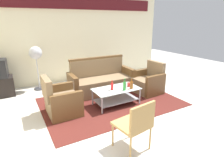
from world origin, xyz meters
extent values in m
plane|color=beige|center=(0.00, 0.00, 0.00)|extent=(14.00, 14.00, 0.00)
cube|color=beige|center=(0.00, 3.06, 1.40)|extent=(6.52, 0.12, 2.80)
cube|color=#4C1419|center=(0.00, 2.97, 2.47)|extent=(5.76, 0.08, 0.36)
cube|color=#511E19|center=(0.05, 0.75, 0.01)|extent=(3.29, 2.26, 0.01)
cube|color=#7F6647|center=(0.15, 1.43, 0.22)|extent=(1.61, 0.73, 0.42)
cube|color=#7F6647|center=(0.16, 1.75, 0.67)|extent=(1.60, 0.17, 0.48)
cube|color=brown|center=(0.99, 1.41, 0.32)|extent=(0.13, 0.70, 0.62)
cube|color=brown|center=(-0.69, 1.44, 0.32)|extent=(0.13, 0.70, 0.62)
cube|color=brown|center=(0.16, 1.75, 0.94)|extent=(1.64, 0.13, 0.06)
cube|color=#7F6647|center=(-1.14, 0.73, 0.21)|extent=(0.66, 0.60, 0.40)
cube|color=#7F6647|center=(-1.45, 0.73, 0.64)|extent=(0.12, 0.60, 0.45)
cube|color=brown|center=(-1.14, 1.06, 0.30)|extent=(0.66, 0.10, 0.58)
cube|color=brown|center=(-1.14, 0.40, 0.30)|extent=(0.66, 0.10, 0.58)
cube|color=#7F6647|center=(1.25, 0.81, 0.21)|extent=(0.69, 0.64, 0.40)
cube|color=#7F6647|center=(1.56, 0.83, 0.64)|extent=(0.15, 0.61, 0.45)
cube|color=brown|center=(1.27, 0.48, 0.30)|extent=(0.66, 0.14, 0.58)
cube|color=brown|center=(1.23, 1.14, 0.30)|extent=(0.66, 0.14, 0.58)
cube|color=silver|center=(0.09, 0.56, 0.40)|extent=(1.10, 0.60, 0.02)
cube|color=#9E9EA5|center=(0.09, 0.56, 0.13)|extent=(1.00, 0.52, 0.02)
cylinder|color=#9E9EA5|center=(-0.42, 0.82, 0.21)|extent=(0.04, 0.04, 0.40)
cylinder|color=#9E9EA5|center=(0.60, 0.82, 0.21)|extent=(0.04, 0.04, 0.40)
cylinder|color=#9E9EA5|center=(-0.42, 0.30, 0.21)|extent=(0.04, 0.04, 0.40)
cylinder|color=#9E9EA5|center=(0.60, 0.30, 0.21)|extent=(0.04, 0.04, 0.40)
cylinder|color=red|center=(-0.03, 0.54, 0.49)|extent=(0.06, 0.06, 0.16)
cylinder|color=red|center=(-0.03, 0.54, 0.61)|extent=(0.02, 0.02, 0.07)
cylinder|color=brown|center=(0.41, 0.39, 0.50)|extent=(0.07, 0.07, 0.17)
cylinder|color=brown|center=(0.41, 0.39, 0.62)|extent=(0.03, 0.03, 0.07)
cylinder|color=#2D8C38|center=(0.21, 0.38, 0.51)|extent=(0.07, 0.07, 0.20)
cylinder|color=#2D8C38|center=(0.21, 0.38, 0.65)|extent=(0.03, 0.03, 0.08)
cylinder|color=red|center=(0.44, 0.53, 0.46)|extent=(0.08, 0.08, 0.10)
cylinder|color=#2D2D33|center=(-1.36, 2.60, 0.01)|extent=(0.32, 0.32, 0.03)
cylinder|color=#B2B2B7|center=(-1.36, 2.60, 0.51)|extent=(0.03, 0.03, 0.95)
sphere|color=#B2B2B7|center=(-1.36, 2.60, 1.09)|extent=(0.36, 0.36, 0.36)
cube|color=#AD844C|center=(-0.51, -0.94, 0.42)|extent=(0.54, 0.54, 0.04)
cube|color=#AD844C|center=(-0.48, -1.15, 0.64)|extent=(0.48, 0.11, 0.40)
cylinder|color=#AD844C|center=(-0.75, -0.76, 0.21)|extent=(0.03, 0.03, 0.42)
cylinder|color=#AD844C|center=(-0.33, -0.70, 0.21)|extent=(0.03, 0.03, 0.42)
cylinder|color=#AD844C|center=(-0.69, -1.17, 0.21)|extent=(0.03, 0.03, 0.42)
cylinder|color=#AD844C|center=(-0.27, -1.12, 0.21)|extent=(0.03, 0.03, 0.42)
camera|label=1|loc=(-2.02, -3.00, 1.98)|focal=29.77mm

